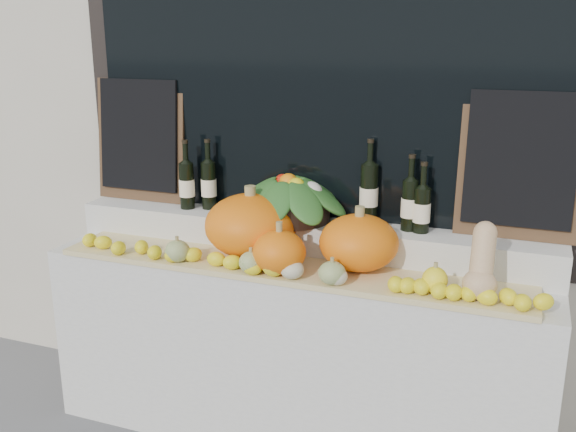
{
  "coord_description": "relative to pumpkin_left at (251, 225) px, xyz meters",
  "views": [
    {
      "loc": [
        0.94,
        -1.04,
        1.89
      ],
      "look_at": [
        0.0,
        1.45,
        1.12
      ],
      "focal_mm": 40.0,
      "sensor_mm": 36.0,
      "label": 1
    }
  ],
  "objects": [
    {
      "name": "display_sill",
      "position": [
        0.19,
        0.04,
        -0.61
      ],
      "size": [
        2.3,
        0.55,
        0.88
      ],
      "primitive_type": "cube",
      "color": "silver",
      "rests_on": "ground"
    },
    {
      "name": "rear_tier",
      "position": [
        0.19,
        0.19,
        -0.09
      ],
      "size": [
        2.3,
        0.25,
        0.16
      ],
      "primitive_type": "cube",
      "color": "silver",
      "rests_on": "display_sill"
    },
    {
      "name": "straw_bedding",
      "position": [
        0.19,
        -0.09,
        -0.15
      ],
      "size": [
        2.1,
        0.32,
        0.02
      ],
      "primitive_type": "cube",
      "color": "tan",
      "rests_on": "display_sill"
    },
    {
      "name": "pumpkin_left",
      "position": [
        0.0,
        0.0,
        0.0
      ],
      "size": [
        0.54,
        0.54,
        0.28
      ],
      "primitive_type": "ellipsoid",
      "rotation": [
        0.0,
        0.0,
        0.36
      ],
      "color": "orange",
      "rests_on": "straw_bedding"
    },
    {
      "name": "pumpkin_right",
      "position": [
        0.5,
        -0.0,
        -0.02
      ],
      "size": [
        0.35,
        0.35,
        0.24
      ],
      "primitive_type": "ellipsoid",
      "rotation": [
        0.0,
        0.0,
        0.04
      ],
      "color": "orange",
      "rests_on": "straw_bedding"
    },
    {
      "name": "pumpkin_center",
      "position": [
        0.2,
        -0.16,
        -0.05
      ],
      "size": [
        0.24,
        0.24,
        0.18
      ],
      "primitive_type": "ellipsoid",
      "rotation": [
        0.0,
        0.0,
        0.07
      ],
      "color": "orange",
      "rests_on": "straw_bedding"
    },
    {
      "name": "butternut_squash",
      "position": [
        1.01,
        -0.12,
        -0.02
      ],
      "size": [
        0.13,
        0.2,
        0.28
      ],
      "color": "tan",
      "rests_on": "straw_bedding"
    },
    {
      "name": "decorative_gourds",
      "position": [
        0.27,
        -0.19,
        -0.09
      ],
      "size": [
        1.22,
        0.16,
        0.14
      ],
      "color": "#406F21",
      "rests_on": "straw_bedding"
    },
    {
      "name": "lemon_heap",
      "position": [
        0.19,
        -0.2,
        -0.11
      ],
      "size": [
        2.2,
        0.16,
        0.06
      ],
      "primitive_type": null,
      "color": "yellow",
      "rests_on": "straw_bedding"
    },
    {
      "name": "produce_bowl",
      "position": [
        0.12,
        0.17,
        0.1
      ],
      "size": [
        0.6,
        0.6,
        0.23
      ],
      "color": "black",
      "rests_on": "rear_tier"
    },
    {
      "name": "wine_bottle_far_left",
      "position": [
        -0.42,
        0.18,
        0.11
      ],
      "size": [
        0.08,
        0.08,
        0.34
      ],
      "color": "black",
      "rests_on": "rear_tier"
    },
    {
      "name": "wine_bottle_near_left",
      "position": [
        -0.32,
        0.22,
        0.11
      ],
      "size": [
        0.08,
        0.08,
        0.35
      ],
      "color": "black",
      "rests_on": "rear_tier"
    },
    {
      "name": "wine_bottle_tall",
      "position": [
        0.48,
        0.24,
        0.13
      ],
      "size": [
        0.08,
        0.08,
        0.39
      ],
      "color": "black",
      "rests_on": "rear_tier"
    },
    {
      "name": "wine_bottle_near_right",
      "position": [
        0.67,
        0.21,
        0.11
      ],
      "size": [
        0.08,
        0.08,
        0.34
      ],
      "color": "black",
      "rests_on": "rear_tier"
    },
    {
      "name": "wine_bottle_far_right",
      "position": [
        0.73,
        0.19,
        0.1
      ],
      "size": [
        0.08,
        0.08,
        0.31
      ],
      "color": "black",
      "rests_on": "rear_tier"
    },
    {
      "name": "chalkboard_left",
      "position": [
        -0.73,
        0.25,
        0.32
      ],
      "size": [
        0.5,
        0.09,
        0.62
      ],
      "rotation": [
        -0.09,
        0.0,
        0.0
      ],
      "color": "#4C331E",
      "rests_on": "rear_tier"
    },
    {
      "name": "chalkboard_right",
      "position": [
        1.11,
        0.25,
        0.32
      ],
      "size": [
        0.5,
        0.09,
        0.62
      ],
      "rotation": [
        -0.09,
        0.0,
        0.0
      ],
      "color": "#4C331E",
      "rests_on": "rear_tier"
    }
  ]
}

